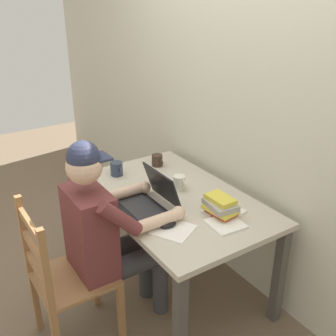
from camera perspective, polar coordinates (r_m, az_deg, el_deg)
name	(u,v)px	position (r m, az deg, el deg)	size (l,w,h in m)	color
ground_plane	(172,285)	(2.98, 0.62, -16.22)	(8.00, 8.00, 0.00)	brown
back_wall	(238,96)	(2.65, 9.82, 10.09)	(6.00, 0.04, 2.60)	beige
desk	(173,209)	(2.62, 0.68, -5.79)	(1.33, 0.83, 0.71)	#BCB29E
seated_person	(108,230)	(2.34, -8.56, -8.62)	(0.50, 0.60, 1.23)	brown
wooden_chair	(64,279)	(2.39, -14.49, -14.93)	(0.42, 0.42, 0.93)	olive
laptop	(149,199)	(2.43, -2.66, -4.44)	(0.33, 0.30, 0.23)	black
computer_mouse	(168,225)	(2.25, 0.02, -8.05)	(0.06, 0.10, 0.03)	black
coffee_mug_white	(179,183)	(2.65, 1.63, -2.07)	(0.12, 0.08, 0.09)	silver
coffee_mug_dark	(117,169)	(2.86, -7.28, -0.11)	(0.13, 0.09, 0.10)	#2D384C
coffee_mug_spare	(157,160)	(2.99, -1.52, 1.09)	(0.12, 0.08, 0.09)	#38281E
book_stack_main	(221,207)	(2.36, 7.48, -5.44)	(0.21, 0.17, 0.12)	#BC332D
paper_pile_near_laptop	(226,224)	(2.30, 8.17, -7.85)	(0.18, 0.18, 0.01)	white
paper_pile_back_corner	(173,230)	(2.24, 0.74, -8.72)	(0.21, 0.20, 0.01)	white
paper_pile_side	(224,211)	(2.43, 7.87, -6.07)	(0.21, 0.19, 0.01)	white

